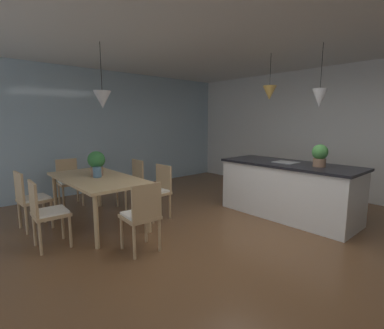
{
  "coord_description": "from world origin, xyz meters",
  "views": [
    {
      "loc": [
        2.09,
        -2.89,
        1.59
      ],
      "look_at": [
        -1.04,
        -0.1,
        0.93
      ],
      "focal_mm": 26.28,
      "sensor_mm": 36.0,
      "label": 1
    }
  ],
  "objects_px": {
    "chair_near_left": "(30,198)",
    "chair_window_end": "(69,180)",
    "dining_table": "(97,181)",
    "chair_near_right": "(46,211)",
    "chair_far_left": "(132,182)",
    "chair_far_right": "(158,190)",
    "potted_plant_on_island": "(320,155)",
    "chair_kitchen_end": "(142,214)",
    "kitchen_island": "(288,189)",
    "potted_plant_on_table": "(96,162)",
    "vase_on_dining_table": "(97,172)"
  },
  "relations": [
    {
      "from": "chair_kitchen_end",
      "to": "kitchen_island",
      "type": "bearing_deg",
      "value": 79.23
    },
    {
      "from": "dining_table",
      "to": "chair_kitchen_end",
      "type": "xyz_separation_m",
      "value": [
        1.29,
        -0.0,
        -0.19
      ]
    },
    {
      "from": "dining_table",
      "to": "chair_far_right",
      "type": "bearing_deg",
      "value": 63.61
    },
    {
      "from": "dining_table",
      "to": "vase_on_dining_table",
      "type": "xyz_separation_m",
      "value": [
        0.02,
        0.0,
        0.15
      ]
    },
    {
      "from": "kitchen_island",
      "to": "vase_on_dining_table",
      "type": "bearing_deg",
      "value": -124.84
    },
    {
      "from": "chair_far_left",
      "to": "chair_near_left",
      "type": "bearing_deg",
      "value": -89.93
    },
    {
      "from": "chair_near_left",
      "to": "potted_plant_on_island",
      "type": "relative_size",
      "value": 2.57
    },
    {
      "from": "kitchen_island",
      "to": "potted_plant_on_island",
      "type": "height_order",
      "value": "potted_plant_on_island"
    },
    {
      "from": "dining_table",
      "to": "kitchen_island",
      "type": "relative_size",
      "value": 0.84
    },
    {
      "from": "kitchen_island",
      "to": "potted_plant_on_table",
      "type": "xyz_separation_m",
      "value": [
        -1.88,
        -2.46,
        0.49
      ]
    },
    {
      "from": "chair_far_left",
      "to": "chair_far_right",
      "type": "xyz_separation_m",
      "value": [
        0.83,
        -0.0,
        0.0
      ]
    },
    {
      "from": "chair_window_end",
      "to": "chair_far_left",
      "type": "distance_m",
      "value": 1.21
    },
    {
      "from": "potted_plant_on_island",
      "to": "chair_kitchen_end",
      "type": "bearing_deg",
      "value": -111.06
    },
    {
      "from": "potted_plant_on_table",
      "to": "chair_window_end",
      "type": "bearing_deg",
      "value": -177.55
    },
    {
      "from": "dining_table",
      "to": "potted_plant_on_island",
      "type": "height_order",
      "value": "potted_plant_on_island"
    },
    {
      "from": "dining_table",
      "to": "chair_kitchen_end",
      "type": "bearing_deg",
      "value": -0.13
    },
    {
      "from": "chair_near_left",
      "to": "chair_kitchen_end",
      "type": "relative_size",
      "value": 1.0
    },
    {
      "from": "chair_near_left",
      "to": "chair_far_left",
      "type": "bearing_deg",
      "value": 90.07
    },
    {
      "from": "dining_table",
      "to": "chair_far_right",
      "type": "height_order",
      "value": "chair_far_right"
    },
    {
      "from": "chair_far_left",
      "to": "potted_plant_on_table",
      "type": "height_order",
      "value": "potted_plant_on_table"
    },
    {
      "from": "chair_far_right",
      "to": "potted_plant_on_table",
      "type": "relative_size",
      "value": 2.26
    },
    {
      "from": "chair_kitchen_end",
      "to": "chair_far_right",
      "type": "height_order",
      "value": "same"
    },
    {
      "from": "chair_near_right",
      "to": "chair_near_left",
      "type": "distance_m",
      "value": 0.83
    },
    {
      "from": "chair_near_left",
      "to": "potted_plant_on_table",
      "type": "distance_m",
      "value": 1.05
    },
    {
      "from": "chair_window_end",
      "to": "chair_far_right",
      "type": "height_order",
      "value": "same"
    },
    {
      "from": "chair_far_left",
      "to": "chair_near_left",
      "type": "relative_size",
      "value": 1.0
    },
    {
      "from": "potted_plant_on_island",
      "to": "potted_plant_on_table",
      "type": "relative_size",
      "value": 0.88
    },
    {
      "from": "chair_far_right",
      "to": "potted_plant_on_island",
      "type": "distance_m",
      "value": 2.58
    },
    {
      "from": "chair_near_left",
      "to": "chair_far_right",
      "type": "height_order",
      "value": "same"
    },
    {
      "from": "chair_far_left",
      "to": "potted_plant_on_island",
      "type": "relative_size",
      "value": 2.57
    },
    {
      "from": "chair_far_left",
      "to": "chair_near_left",
      "type": "height_order",
      "value": "same"
    },
    {
      "from": "chair_far_left",
      "to": "kitchen_island",
      "type": "xyz_separation_m",
      "value": [
        2.19,
        1.68,
        -0.01
      ]
    },
    {
      "from": "chair_kitchen_end",
      "to": "kitchen_island",
      "type": "relative_size",
      "value": 0.39
    },
    {
      "from": "chair_kitchen_end",
      "to": "potted_plant_on_island",
      "type": "relative_size",
      "value": 2.57
    },
    {
      "from": "chair_window_end",
      "to": "chair_far_right",
      "type": "xyz_separation_m",
      "value": [
        1.71,
        0.83,
        0.0
      ]
    },
    {
      "from": "dining_table",
      "to": "potted_plant_on_table",
      "type": "height_order",
      "value": "potted_plant_on_table"
    },
    {
      "from": "chair_far_right",
      "to": "chair_near_right",
      "type": "bearing_deg",
      "value": -90.0
    },
    {
      "from": "chair_near_left",
      "to": "chair_near_right",
      "type": "bearing_deg",
      "value": -0.01
    },
    {
      "from": "chair_near_right",
      "to": "chair_near_left",
      "type": "relative_size",
      "value": 1.0
    },
    {
      "from": "chair_near_right",
      "to": "chair_far_right",
      "type": "bearing_deg",
      "value": 90.0
    },
    {
      "from": "dining_table",
      "to": "chair_near_left",
      "type": "relative_size",
      "value": 2.12
    },
    {
      "from": "chair_near_left",
      "to": "potted_plant_on_table",
      "type": "xyz_separation_m",
      "value": [
        0.31,
        0.89,
        0.48
      ]
    },
    {
      "from": "chair_window_end",
      "to": "chair_near_right",
      "type": "distance_m",
      "value": 1.9
    },
    {
      "from": "vase_on_dining_table",
      "to": "dining_table",
      "type": "bearing_deg",
      "value": -171.1
    },
    {
      "from": "chair_near_left",
      "to": "potted_plant_on_table",
      "type": "relative_size",
      "value": 2.26
    },
    {
      "from": "chair_near_left",
      "to": "kitchen_island",
      "type": "bearing_deg",
      "value": 56.9
    },
    {
      "from": "chair_near_left",
      "to": "chair_window_end",
      "type": "bearing_deg",
      "value": 136.46
    },
    {
      "from": "chair_window_end",
      "to": "kitchen_island",
      "type": "xyz_separation_m",
      "value": [
        3.07,
        2.52,
        -0.01
      ]
    },
    {
      "from": "potted_plant_on_table",
      "to": "potted_plant_on_island",
      "type": "bearing_deg",
      "value": 46.11
    },
    {
      "from": "chair_window_end",
      "to": "potted_plant_on_island",
      "type": "height_order",
      "value": "potted_plant_on_island"
    }
  ]
}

